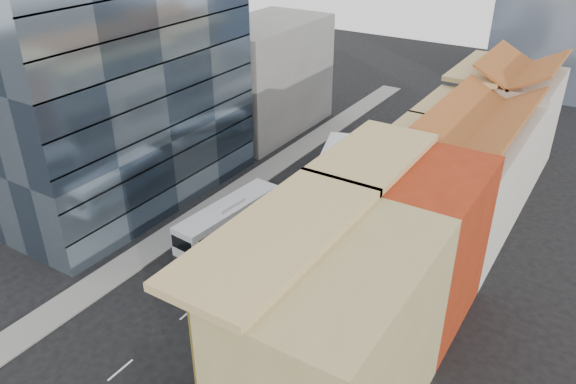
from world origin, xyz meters
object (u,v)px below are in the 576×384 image
Objects in this scene: office_tower at (115,53)px; bus_left_near at (228,219)px; shophouse_tan at (336,348)px; bus_right at (287,279)px; bus_left_far at (333,160)px.

bus_left_near is (13.18, -1.06, -13.13)m from office_tower.
bus_left_near is at bearing 144.00° from shophouse_tan.
shophouse_tan is at bearing -24.30° from office_tower.
office_tower is 26.63m from bus_right.
bus_left_far is at bearing 88.39° from bus_left_near.
shophouse_tan is 1.20× the size of bus_left_near.
bus_right reaches higher than bus_left_near.
office_tower is at bearing 155.70° from shophouse_tan.
office_tower reaches higher than shophouse_tan.
shophouse_tan is 0.47× the size of office_tower.
office_tower reaches higher than bus_left_near.
shophouse_tan reaches higher than bus_right.
office_tower is (-31.00, 14.00, 9.00)m from shophouse_tan.
bus_left_far is at bearing 100.80° from bus_right.
bus_left_near is 10.46m from bus_right.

